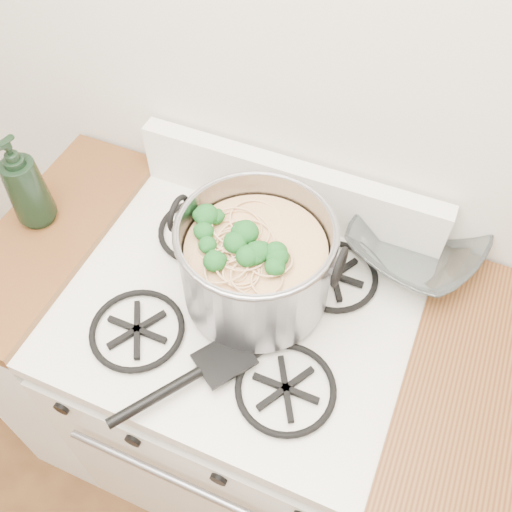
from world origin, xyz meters
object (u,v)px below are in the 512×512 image
at_px(spatula, 224,357).
at_px(bottle, 24,182).
at_px(gas_range, 242,393).
at_px(stock_pot, 256,263).
at_px(glass_bowl, 414,249).

height_order(spatula, bottle, bottle).
distance_m(gas_range, stock_pot, 0.59).
height_order(gas_range, stock_pot, stock_pot).
bearing_deg(spatula, bottle, -162.74).
height_order(stock_pot, bottle, bottle).
xyz_separation_m(stock_pot, bottle, (-0.57, -0.01, 0.02)).
relative_size(spatula, glass_bowl, 2.66).
xyz_separation_m(stock_pot, spatula, (0.01, -0.18, -0.09)).
bearing_deg(bottle, stock_pot, 16.53).
bearing_deg(bottle, glass_bowl, 31.66).
bearing_deg(glass_bowl, stock_pot, -140.76).
xyz_separation_m(gas_range, bottle, (-0.54, 0.03, 0.61)).
bearing_deg(glass_bowl, bottle, -163.91).
distance_m(stock_pot, glass_bowl, 0.39).
xyz_separation_m(gas_range, spatula, (0.03, -0.14, 0.50)).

